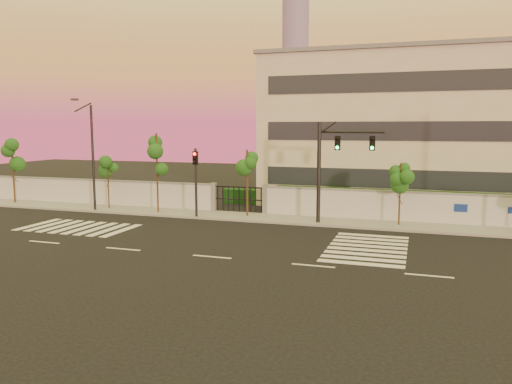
% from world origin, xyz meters
% --- Properties ---
extents(ground, '(120.00, 120.00, 0.00)m').
position_xyz_m(ground, '(0.00, 0.00, 0.00)').
color(ground, black).
rests_on(ground, ground).
extents(sidewalk, '(60.00, 3.00, 0.15)m').
position_xyz_m(sidewalk, '(0.00, 10.50, 0.07)').
color(sidewalk, gray).
rests_on(sidewalk, ground).
extents(perimeter_wall, '(60.00, 0.36, 2.20)m').
position_xyz_m(perimeter_wall, '(0.10, 12.00, 1.07)').
color(perimeter_wall, silver).
rests_on(perimeter_wall, ground).
extents(hedge_row, '(41.00, 4.25, 1.80)m').
position_xyz_m(hedge_row, '(1.17, 14.74, 0.82)').
color(hedge_row, '#143911').
rests_on(hedge_row, ground).
extents(institutional_building, '(24.40, 12.40, 12.25)m').
position_xyz_m(institutional_building, '(9.00, 21.99, 6.16)').
color(institutional_building, beige).
rests_on(institutional_building, ground).
extents(distant_skyscraper, '(16.00, 16.00, 118.00)m').
position_xyz_m(distant_skyscraper, '(-65.00, 280.00, 61.98)').
color(distant_skyscraper, slate).
rests_on(distant_skyscraper, ground).
extents(road_markings, '(57.00, 7.62, 0.02)m').
position_xyz_m(road_markings, '(-1.58, 3.76, 0.01)').
color(road_markings, silver).
rests_on(road_markings, ground).
extents(street_tree_a, '(1.62, 1.29, 5.25)m').
position_xyz_m(street_tree_a, '(-22.03, 10.48, 3.87)').
color(street_tree_a, '#382314').
rests_on(street_tree_a, ground).
extents(street_tree_b, '(1.35, 1.07, 4.07)m').
position_xyz_m(street_tree_b, '(-13.03, 10.50, 3.00)').
color(street_tree_b, '#382314').
rests_on(street_tree_b, ground).
extents(street_tree_c, '(1.54, 1.22, 5.86)m').
position_xyz_m(street_tree_c, '(-8.52, 10.00, 4.30)').
color(street_tree_c, '#382314').
rests_on(street_tree_c, ground).
extents(street_tree_d, '(1.62, 1.29, 4.74)m').
position_xyz_m(street_tree_d, '(-1.86, 10.62, 3.49)').
color(street_tree_d, '#382314').
rests_on(street_tree_d, ground).
extents(street_tree_e, '(1.42, 1.13, 4.06)m').
position_xyz_m(street_tree_e, '(8.33, 10.55, 2.99)').
color(street_tree_e, '#382314').
rests_on(street_tree_e, ground).
extents(traffic_signal_main, '(4.19, 0.63, 6.63)m').
position_xyz_m(traffic_signal_main, '(4.12, 9.75, 4.19)').
color(traffic_signal_main, black).
rests_on(traffic_signal_main, ground).
extents(traffic_signal_secondary, '(0.38, 0.35, 4.84)m').
position_xyz_m(traffic_signal_secondary, '(-5.12, 9.19, 3.07)').
color(traffic_signal_secondary, black).
rests_on(traffic_signal_secondary, ground).
extents(streetlight_west, '(0.49, 1.99, 8.26)m').
position_xyz_m(streetlight_west, '(-13.55, 9.26, 4.47)').
color(streetlight_west, black).
rests_on(streetlight_west, ground).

